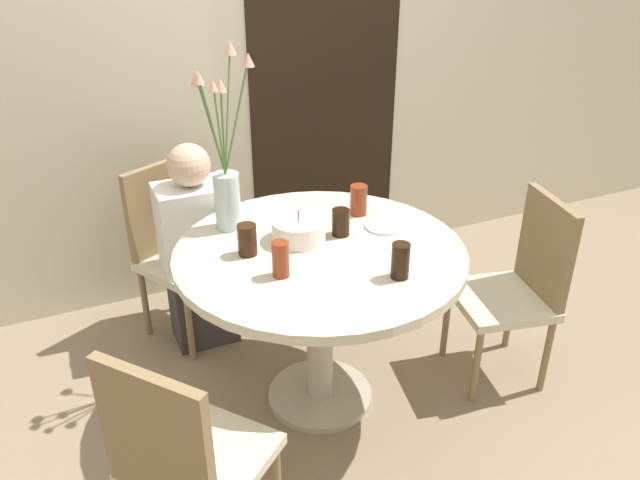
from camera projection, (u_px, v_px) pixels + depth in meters
name	position (u px, v px, depth m)	size (l,w,h in m)	color
ground_plane	(320.00, 397.00, 2.85)	(16.00, 16.00, 0.00)	#89755B
wall_back	(224.00, 57.00, 3.23)	(8.00, 0.05, 2.60)	beige
doorway_panel	(326.00, 99.00, 3.53)	(0.90, 0.01, 2.05)	black
dining_table	(320.00, 278.00, 2.55)	(1.17, 1.17, 0.77)	beige
chair_right_flank	(176.00, 243.00, 3.12)	(0.54, 0.54, 0.89)	beige
chair_far_back	(184.00, 456.00, 1.89)	(0.56, 0.56, 0.89)	beige
chair_left_flank	(519.00, 282.00, 2.79)	(0.47, 0.47, 0.89)	beige
birthday_cake	(299.00, 230.00, 2.54)	(0.22, 0.22, 0.13)	white
flower_vase	(226.00, 177.00, 2.55)	(0.23, 0.28, 0.75)	#B2C6C1
side_plate	(384.00, 226.00, 2.66)	(0.17, 0.17, 0.01)	silver
drink_glass_0	(341.00, 222.00, 2.58)	(0.07, 0.07, 0.11)	black
drink_glass_1	(281.00, 259.00, 2.27)	(0.06, 0.06, 0.14)	maroon
drink_glass_2	(400.00, 261.00, 2.27)	(0.07, 0.07, 0.14)	black
drink_glass_3	(359.00, 200.00, 2.75)	(0.08, 0.08, 0.14)	maroon
drink_glass_4	(247.00, 240.00, 2.42)	(0.08, 0.08, 0.13)	#33190C
person_woman	(198.00, 253.00, 3.03)	(0.34, 0.24, 1.05)	#383333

